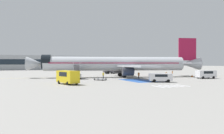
{
  "coord_description": "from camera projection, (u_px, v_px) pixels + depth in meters",
  "views": [
    {
      "loc": [
        -24.04,
        -53.99,
        3.59
      ],
      "look_at": [
        -3.19,
        -1.34,
        2.79
      ],
      "focal_mm": 35.0,
      "sensor_mm": 36.0,
      "label": 1
    }
  ],
  "objects": [
    {
      "name": "ground_crew_0",
      "position": [
        172.0,
        74.0,
        56.45
      ],
      "size": [
        0.45,
        0.48,
        1.82
      ],
      "rotation": [
        0.0,
        0.0,
        0.9
      ],
      "color": "#2D2D33",
      "rests_on": "ground_plane"
    },
    {
      "name": "baggage_cart",
      "position": [
        100.0,
        79.0,
        47.92
      ],
      "size": [
        2.72,
        2.99,
        0.87
      ],
      "rotation": [
        0.0,
        0.0,
        0.61
      ],
      "color": "gray",
      "rests_on": "ground_plane"
    },
    {
      "name": "ground_crew_2",
      "position": [
        139.0,
        75.0,
        53.01
      ],
      "size": [
        0.48,
        0.36,
        1.62
      ],
      "rotation": [
        0.0,
        0.0,
        0.33
      ],
      "color": "#2D2D33",
      "rests_on": "ground_plane"
    },
    {
      "name": "traffic_cone_0",
      "position": [
        192.0,
        76.0,
        60.51
      ],
      "size": [
        0.58,
        0.58,
        0.65
      ],
      "color": "orange",
      "rests_on": "ground_plane"
    },
    {
      "name": "service_van_2",
      "position": [
        206.0,
        74.0,
        53.36
      ],
      "size": [
        4.91,
        2.7,
        2.02
      ],
      "rotation": [
        0.0,
        0.0,
        4.56
      ],
      "color": "silver",
      "rests_on": "ground_plane"
    },
    {
      "name": "ground_crew_3",
      "position": [
        166.0,
        75.0,
        53.88
      ],
      "size": [
        0.41,
        0.49,
        1.61
      ],
      "rotation": [
        0.0,
        0.0,
        5.24
      ],
      "color": "#2D2D33",
      "rests_on": "ground_plane"
    },
    {
      "name": "ground_plane",
      "position": [
        121.0,
        77.0,
        59.1
      ],
      "size": [
        600.0,
        600.0,
        0.0
      ],
      "primitive_type": "plane",
      "color": "gray"
    },
    {
      "name": "terminal_building",
      "position": [
        81.0,
        63.0,
        143.72
      ],
      "size": [
        125.07,
        12.1,
        8.66
      ],
      "color": "#9EA3A8",
      "rests_on": "ground_plane"
    },
    {
      "name": "traffic_cone_1",
      "position": [
        66.0,
        79.0,
        47.39
      ],
      "size": [
        0.41,
        0.41,
        0.45
      ],
      "color": "orange",
      "rests_on": "ground_plane"
    },
    {
      "name": "apron_walkway_bar_4",
      "position": [
        183.0,
        85.0,
        36.27
      ],
      "size": [
        0.44,
        3.6,
        0.01
      ],
      "primitive_type": "cube",
      "color": "silver",
      "rests_on": "ground_plane"
    },
    {
      "name": "ground_crew_1",
      "position": [
        103.0,
        75.0,
        52.34
      ],
      "size": [
        0.46,
        0.47,
        1.72
      ],
      "rotation": [
        0.0,
        0.0,
        3.98
      ],
      "color": "#2D2D33",
      "rests_on": "ground_plane"
    },
    {
      "name": "airliner",
      "position": [
        118.0,
        64.0,
        58.72
      ],
      "size": [
        46.78,
        32.27,
        10.89
      ],
      "rotation": [
        0.0,
        0.0,
        1.35
      ],
      "color": "#B7BCC4",
      "rests_on": "ground_plane"
    },
    {
      "name": "fuel_tanker",
      "position": [
        115.0,
        69.0,
        80.51
      ],
      "size": [
        8.64,
        2.87,
        3.46
      ],
      "rotation": [
        0.0,
        0.0,
        -1.6
      ],
      "color": "#38383D",
      "rests_on": "ground_plane"
    },
    {
      "name": "boarding_stairs_forward",
      "position": [
        77.0,
        75.0,
        52.71
      ],
      "size": [
        3.2,
        5.52,
        4.09
      ],
      "rotation": [
        0.0,
        0.0,
        -0.22
      ],
      "color": "#ADB2BA",
      "rests_on": "ground_plane"
    },
    {
      "name": "apron_walkway_bar_2",
      "position": [
        171.0,
        86.0,
        35.38
      ],
      "size": [
        0.44,
        3.6,
        0.01
      ],
      "primitive_type": "cube",
      "color": "silver",
      "rests_on": "ground_plane"
    },
    {
      "name": "service_van_1",
      "position": [
        68.0,
        76.0,
        38.36
      ],
      "size": [
        3.42,
        5.41,
        2.4
      ],
      "rotation": [
        0.0,
        0.0,
        3.47
      ],
      "color": "yellow",
      "rests_on": "ground_plane"
    },
    {
      "name": "apron_walkway_bar_1",
      "position": [
        164.0,
        86.0,
        34.94
      ],
      "size": [
        0.44,
        3.6,
        0.01
      ],
      "primitive_type": "cube",
      "color": "silver",
      "rests_on": "ground_plane"
    },
    {
      "name": "apron_stand_patch_blue",
      "position": [
        137.0,
        81.0,
        47.12
      ],
      "size": [
        5.04,
        10.54,
        0.01
      ],
      "primitive_type": "cube",
      "color": "#2856A8",
      "rests_on": "ground_plane"
    },
    {
      "name": "apron_walkway_bar_3",
      "position": [
        177.0,
        86.0,
        35.82
      ],
      "size": [
        0.44,
        3.6,
        0.01
      ],
      "primitive_type": "cube",
      "color": "silver",
      "rests_on": "ground_plane"
    },
    {
      "name": "apron_walkway_bar_0",
      "position": [
        158.0,
        87.0,
        34.5
      ],
      "size": [
        0.44,
        3.6,
        0.01
      ],
      "primitive_type": "cube",
      "color": "silver",
      "rests_on": "ground_plane"
    },
    {
      "name": "service_van_0",
      "position": [
        160.0,
        77.0,
        42.87
      ],
      "size": [
        4.75,
        3.52,
        1.72
      ],
      "rotation": [
        0.0,
        0.0,
        1.15
      ],
      "color": "silver",
      "rests_on": "ground_plane"
    },
    {
      "name": "apron_leadline_yellow",
      "position": [
        115.0,
        77.0,
        58.68
      ],
      "size": [
        79.52,
        18.07,
        0.01
      ],
      "primitive_type": "cube",
      "rotation": [
        0.0,
        0.0,
        1.35
      ],
      "color": "gold",
      "rests_on": "ground_plane"
    }
  ]
}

